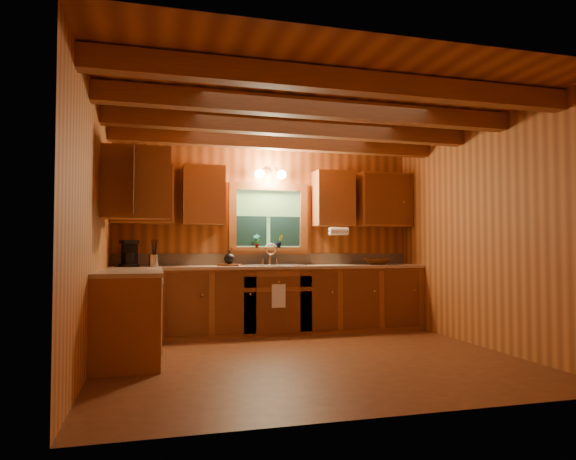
% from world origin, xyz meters
% --- Properties ---
extents(room, '(4.20, 4.20, 4.20)m').
position_xyz_m(room, '(0.00, 0.00, 1.30)').
color(room, '#5D3016').
rests_on(room, ground).
extents(ceiling_beams, '(4.20, 2.54, 0.18)m').
position_xyz_m(ceiling_beams, '(0.00, 0.00, 2.49)').
color(ceiling_beams, brown).
rests_on(ceiling_beams, room).
extents(base_cabinets, '(4.20, 2.22, 0.86)m').
position_xyz_m(base_cabinets, '(-0.49, 1.28, 0.43)').
color(base_cabinets, brown).
rests_on(base_cabinets, ground).
extents(countertop, '(4.20, 2.24, 0.04)m').
position_xyz_m(countertop, '(-0.48, 1.29, 0.88)').
color(countertop, tan).
rests_on(countertop, base_cabinets).
extents(backsplash, '(4.20, 0.02, 0.16)m').
position_xyz_m(backsplash, '(0.00, 1.89, 0.98)').
color(backsplash, tan).
rests_on(backsplash, room).
extents(dishwasher_panel, '(0.02, 0.60, 0.80)m').
position_xyz_m(dishwasher_panel, '(-1.47, 0.68, 0.43)').
color(dishwasher_panel, white).
rests_on(dishwasher_panel, base_cabinets).
extents(upper_cabinets, '(4.19, 1.77, 0.78)m').
position_xyz_m(upper_cabinets, '(-0.56, 1.42, 1.84)').
color(upper_cabinets, brown).
rests_on(upper_cabinets, room).
extents(window, '(1.12, 0.08, 1.00)m').
position_xyz_m(window, '(0.00, 1.87, 1.53)').
color(window, brown).
rests_on(window, room).
extents(window_sill, '(1.06, 0.14, 0.04)m').
position_xyz_m(window_sill, '(0.00, 1.82, 1.12)').
color(window_sill, brown).
rests_on(window_sill, room).
extents(wall_sconce, '(0.45, 0.21, 0.17)m').
position_xyz_m(wall_sconce, '(0.00, 1.75, 2.16)').
color(wall_sconce, black).
rests_on(wall_sconce, room).
extents(paper_towel_roll, '(0.27, 0.11, 0.11)m').
position_xyz_m(paper_towel_roll, '(0.92, 1.53, 1.37)').
color(paper_towel_roll, white).
rests_on(paper_towel_roll, upper_cabinets).
extents(dish_towel, '(0.18, 0.01, 0.30)m').
position_xyz_m(dish_towel, '(0.00, 1.26, 0.52)').
color(dish_towel, white).
rests_on(dish_towel, base_cabinets).
extents(sink, '(0.82, 0.48, 0.43)m').
position_xyz_m(sink, '(0.00, 1.60, 0.86)').
color(sink, silver).
rests_on(sink, countertop).
extents(coffee_maker, '(0.19, 0.24, 0.33)m').
position_xyz_m(coffee_maker, '(-1.85, 1.63, 1.06)').
color(coffee_maker, black).
rests_on(coffee_maker, countertop).
extents(utensil_crock, '(0.12, 0.12, 0.34)m').
position_xyz_m(utensil_crock, '(-1.55, 1.53, 0.98)').
color(utensil_crock, silver).
rests_on(utensil_crock, countertop).
extents(cutting_board, '(0.34, 0.29, 0.03)m').
position_xyz_m(cutting_board, '(-0.60, 1.53, 0.91)').
color(cutting_board, '#633115').
rests_on(cutting_board, countertop).
extents(teakettle, '(0.14, 0.14, 0.18)m').
position_xyz_m(teakettle, '(-0.60, 1.53, 1.00)').
color(teakettle, black).
rests_on(teakettle, cutting_board).
extents(wicker_basket, '(0.41, 0.41, 0.09)m').
position_xyz_m(wicker_basket, '(1.51, 1.55, 0.94)').
color(wicker_basket, '#48230C').
rests_on(wicker_basket, countertop).
extents(potted_plant_left, '(0.12, 0.10, 0.19)m').
position_xyz_m(potted_plant_left, '(-0.18, 1.81, 1.24)').
color(potted_plant_left, '#633115').
rests_on(potted_plant_left, window_sill).
extents(potted_plant_right, '(0.11, 0.10, 0.18)m').
position_xyz_m(potted_plant_right, '(0.14, 1.79, 1.23)').
color(potted_plant_right, '#633115').
rests_on(potted_plant_right, window_sill).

